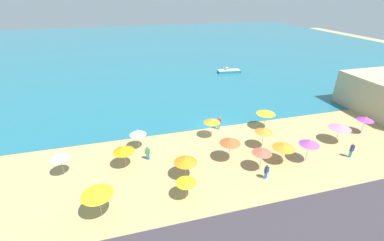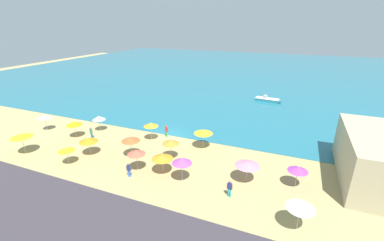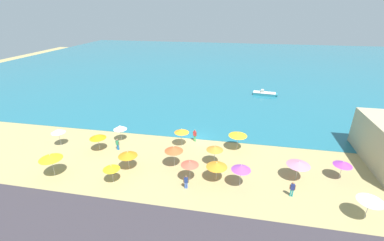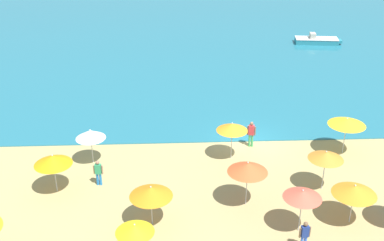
{
  "view_description": "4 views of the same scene",
  "coord_description": "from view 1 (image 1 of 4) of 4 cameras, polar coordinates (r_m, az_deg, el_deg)",
  "views": [
    {
      "loc": [
        -10.89,
        -27.76,
        16.16
      ],
      "look_at": [
        -3.5,
        -0.6,
        1.75
      ],
      "focal_mm": 24.0,
      "sensor_mm": 36.0,
      "label": 1
    },
    {
      "loc": [
        15.8,
        -29.78,
        15.25
      ],
      "look_at": [
        2.78,
        2.1,
        1.93
      ],
      "focal_mm": 24.0,
      "sensor_mm": 36.0,
      "label": 2
    },
    {
      "loc": [
        5.65,
        -32.05,
        17.28
      ],
      "look_at": [
        -0.78,
        1.58,
        2.17
      ],
      "focal_mm": 24.0,
      "sensor_mm": 36.0,
      "label": 3
    },
    {
      "loc": [
        -5.17,
        -28.8,
        15.63
      ],
      "look_at": [
        -3.83,
        0.77,
        1.32
      ],
      "focal_mm": 45.0,
      "sensor_mm": 36.0,
      "label": 4
    }
  ],
  "objects": [
    {
      "name": "beach_umbrella_7",
      "position": [
        34.24,
        30.06,
        -1.18
      ],
      "size": [
        2.48,
        2.48,
        2.32
      ],
      "color": "#B2B2B7",
      "rests_on": "ground_plane"
    },
    {
      "name": "beach_umbrella_0",
      "position": [
        33.9,
        16.13,
        1.77
      ],
      "size": [
        2.39,
        2.39,
        2.53
      ],
      "color": "#B2B2B7",
      "rests_on": "ground_plane"
    },
    {
      "name": "beach_umbrella_9",
      "position": [
        38.16,
        34.15,
        0.35
      ],
      "size": [
        1.93,
        1.93,
        2.27
      ],
      "color": "#B2B2B7",
      "rests_on": "ground_plane"
    },
    {
      "name": "beach_umbrella_11",
      "position": [
        30.6,
        4.47,
        -0.02
      ],
      "size": [
        1.98,
        1.98,
        2.56
      ],
      "color": "#B2B2B7",
      "rests_on": "ground_plane"
    },
    {
      "name": "bather_0",
      "position": [
        32.9,
        5.99,
        -0.43
      ],
      "size": [
        0.55,
        0.31,
        1.82
      ],
      "color": "#40A55C",
      "rests_on": "ground_plane"
    },
    {
      "name": "skiff_nearshore",
      "position": [
        57.04,
        8.18,
        10.81
      ],
      "size": [
        5.17,
        2.23,
        1.17
      ],
      "color": "teal",
      "rests_on": "sea"
    },
    {
      "name": "bather_2",
      "position": [
        32.3,
        31.97,
        -5.51
      ],
      "size": [
        0.57,
        0.26,
        1.72
      ],
      "color": "teal",
      "rests_on": "ground_plane"
    },
    {
      "name": "beach_umbrella_14",
      "position": [
        27.81,
        19.75,
        -5.35
      ],
      "size": [
        2.26,
        2.26,
        2.29
      ],
      "color": "#B2B2B7",
      "rests_on": "ground_plane"
    },
    {
      "name": "ground_plane",
      "position": [
        33.91,
        5.46,
        -1.47
      ],
      "size": [
        160.0,
        160.0,
        0.0
      ],
      "primitive_type": "plane",
      "color": "tan"
    },
    {
      "name": "beach_umbrella_3",
      "position": [
        24.23,
        -1.43,
        -8.75
      ],
      "size": [
        2.2,
        2.2,
        2.29
      ],
      "color": "#B2B2B7",
      "rests_on": "ground_plane"
    },
    {
      "name": "bather_3",
      "position": [
        25.64,
        16.21,
        -10.73
      ],
      "size": [
        0.57,
        0.27,
        1.59
      ],
      "color": "#3E6AD7",
      "rests_on": "ground_plane"
    },
    {
      "name": "beach_umbrella_2",
      "position": [
        21.55,
        -20.4,
        -14.68
      ],
      "size": [
        2.47,
        2.47,
        2.72
      ],
      "color": "#B2B2B7",
      "rests_on": "ground_plane"
    },
    {
      "name": "bather_1",
      "position": [
        27.53,
        -9.84,
        -7.0
      ],
      "size": [
        0.57,
        0.25,
        1.62
      ],
      "color": "#216FB9",
      "rests_on": "ground_plane"
    },
    {
      "name": "beach_umbrella_5",
      "position": [
        26.58,
        8.49,
        -4.51
      ],
      "size": [
        2.17,
        2.17,
        2.7
      ],
      "color": "#B2B2B7",
      "rests_on": "ground_plane"
    },
    {
      "name": "beach_umbrella_6",
      "position": [
        28.7,
        24.68,
        -4.42
      ],
      "size": [
        2.01,
        2.01,
        2.68
      ],
      "color": "#B2B2B7",
      "rests_on": "ground_plane"
    },
    {
      "name": "beach_umbrella_8",
      "position": [
        22.09,
        -1.34,
        -13.24
      ],
      "size": [
        1.79,
        1.79,
        2.13
      ],
      "color": "#B2B2B7",
      "rests_on": "ground_plane"
    },
    {
      "name": "beach_umbrella_13",
      "position": [
        25.89,
        15.31,
        -6.62
      ],
      "size": [
        1.92,
        1.92,
        2.47
      ],
      "color": "#B2B2B7",
      "rests_on": "ground_plane"
    },
    {
      "name": "beach_umbrella_10",
      "position": [
        29.12,
        -11.99,
        -2.61
      ],
      "size": [
        1.85,
        1.85,
        2.35
      ],
      "color": "#B2B2B7",
      "rests_on": "ground_plane"
    },
    {
      "name": "beach_umbrella_12",
      "position": [
        27.38,
        -27.39,
        -7.02
      ],
      "size": [
        1.81,
        1.81,
        2.5
      ],
      "color": "#B2B2B7",
      "rests_on": "ground_plane"
    },
    {
      "name": "beach_umbrella_1",
      "position": [
        29.61,
        15.7,
        -2.13
      ],
      "size": [
        1.99,
        1.99,
        2.49
      ],
      "color": "#B2B2B7",
      "rests_on": "ground_plane"
    },
    {
      "name": "beach_umbrella_15",
      "position": [
        26.4,
        -14.95,
        -6.2
      ],
      "size": [
        2.13,
        2.13,
        2.4
      ],
      "color": "#B2B2B7",
      "rests_on": "ground_plane"
    },
    {
      "name": "sea",
      "position": [
        85.02,
        -7.88,
        15.94
      ],
      "size": [
        150.0,
        110.0,
        0.05
      ],
      "primitive_type": "cube",
      "color": "#21697C",
      "rests_on": "ground_plane"
    }
  ]
}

